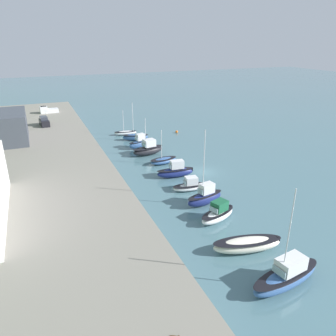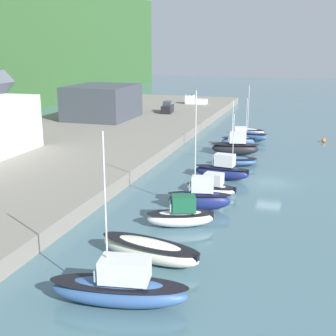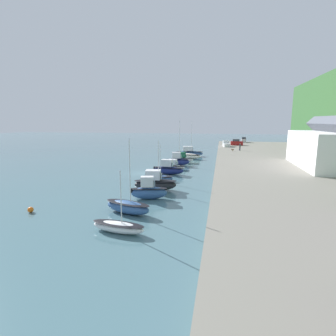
# 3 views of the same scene
# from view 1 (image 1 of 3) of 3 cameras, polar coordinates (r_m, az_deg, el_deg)

# --- Properties ---
(ground_plane) EXTENTS (320.00, 320.00, 0.00)m
(ground_plane) POSITION_cam_1_polar(r_m,az_deg,el_deg) (54.49, 6.09, -0.71)
(ground_plane) COLOR #476B75
(quay_promenade) EXTENTS (133.07, 29.37, 1.38)m
(quay_promenade) POSITION_cam_1_polar(r_m,az_deg,el_deg) (48.53, -24.99, -4.82)
(quay_promenade) COLOR gray
(quay_promenade) RESTS_ON ground_plane
(moored_boat_0) EXTENTS (3.34, 8.10, 9.78)m
(moored_boat_0) POSITION_cam_1_polar(r_m,az_deg,el_deg) (32.41, 19.96, -17.22)
(moored_boat_0) COLOR #33568E
(moored_boat_0) RESTS_ON ground_plane
(moored_boat_1) EXTENTS (3.64, 7.70, 1.48)m
(moored_boat_1) POSITION_cam_1_polar(r_m,az_deg,el_deg) (35.80, 13.61, -12.83)
(moored_boat_1) COLOR white
(moored_boat_1) RESTS_ON ground_plane
(moored_boat_2) EXTENTS (3.61, 5.68, 2.54)m
(moored_boat_2) POSITION_cam_1_polar(r_m,az_deg,el_deg) (40.41, 8.69, -7.86)
(moored_boat_2) COLOR silver
(moored_boat_2) RESTS_ON ground_plane
(moored_boat_3) EXTENTS (2.69, 5.73, 10.33)m
(moored_boat_3) POSITION_cam_1_polar(r_m,az_deg,el_deg) (43.74, 6.47, -5.00)
(moored_boat_3) COLOR navy
(moored_boat_3) RESTS_ON ground_plane
(moored_boat_4) EXTENTS (2.35, 5.19, 2.08)m
(moored_boat_4) POSITION_cam_1_polar(r_m,az_deg,el_deg) (47.67, 3.83, -3.08)
(moored_boat_4) COLOR white
(moored_boat_4) RESTS_ON ground_plane
(moored_boat_5) EXTENTS (2.34, 6.14, 2.79)m
(moored_boat_5) POSITION_cam_1_polar(r_m,az_deg,el_deg) (51.91, 1.32, -0.53)
(moored_boat_5) COLOR navy
(moored_boat_5) RESTS_ON ground_plane
(moored_boat_6) EXTENTS (2.77, 5.28, 6.18)m
(moored_boat_6) POSITION_cam_1_polar(r_m,az_deg,el_deg) (57.61, -0.81, 1.32)
(moored_boat_6) COLOR #33568E
(moored_boat_6) RESTS_ON ground_plane
(moored_boat_7) EXTENTS (3.21, 6.43, 7.15)m
(moored_boat_7) POSITION_cam_1_polar(r_m,az_deg,el_deg) (61.98, -3.47, 3.30)
(moored_boat_7) COLOR black
(moored_boat_7) RESTS_ON ground_plane
(moored_boat_8) EXTENTS (2.54, 4.92, 2.98)m
(moored_boat_8) POSITION_cam_1_polar(r_m,az_deg,el_deg) (65.85, -4.96, 4.37)
(moored_boat_8) COLOR #33568E
(moored_boat_8) RESTS_ON ground_plane
(moored_boat_9) EXTENTS (3.27, 5.80, 8.16)m
(moored_boat_9) POSITION_cam_1_polar(r_m,az_deg,el_deg) (71.25, -5.71, 5.41)
(moored_boat_9) COLOR #33568E
(moored_boat_9) RESTS_ON ground_plane
(moored_boat_10) EXTENTS (2.19, 5.30, 5.73)m
(moored_boat_10) POSITION_cam_1_polar(r_m,az_deg,el_deg) (75.57, -7.42, 6.12)
(moored_boat_10) COLOR white
(moored_boat_10) RESTS_ON ground_plane
(parked_car_2) EXTENTS (4.38, 2.28, 2.16)m
(parked_car_2) POSITION_cam_1_polar(r_m,az_deg,el_deg) (82.83, -20.76, 7.53)
(parked_car_2) COLOR black
(parked_car_2) RESTS_ON quay_promenade
(pickup_truck_1) EXTENTS (2.28, 4.85, 1.90)m
(pickup_truck_1) POSITION_cam_1_polar(r_m,az_deg,el_deg) (97.04, -20.25, 9.47)
(pickup_truck_1) COLOR silver
(pickup_truck_1) RESTS_ON quay_promenade
(mooring_buoy_0) EXTENTS (0.62, 0.62, 0.62)m
(mooring_buoy_0) POSITION_cam_1_polar(r_m,az_deg,el_deg) (76.59, 1.52, 6.33)
(mooring_buoy_0) COLOR orange
(mooring_buoy_0) RESTS_ON ground_plane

